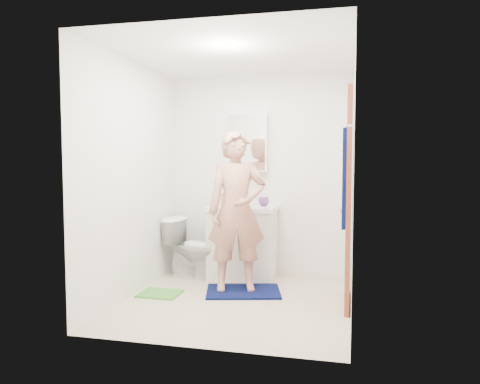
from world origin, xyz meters
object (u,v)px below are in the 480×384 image
vanity_cabinet (243,244)px  toothbrush_cup (264,202)px  medicine_cabinet (247,143)px  toilet (195,247)px  man (237,211)px  towel (344,178)px  soap_dispenser (224,197)px

vanity_cabinet → toothbrush_cup: size_ratio=6.40×
medicine_cabinet → toilet: (-0.56, -0.34, -1.25)m
medicine_cabinet → toilet: size_ratio=0.99×
man → toilet: bearing=124.0°
medicine_cabinet → towel: (1.18, -1.71, -0.35)m
towel → medicine_cabinet: bearing=124.6°
toilet → towel: bearing=-121.4°
vanity_cabinet → man: size_ratio=0.48×
vanity_cabinet → toilet: vanity_cabinet is taller
toothbrush_cup → man: 0.68m
vanity_cabinet → medicine_cabinet: size_ratio=1.14×
vanity_cabinet → medicine_cabinet: (0.00, 0.22, 1.20)m
vanity_cabinet → man: man is taller
soap_dispenser → toothbrush_cup: size_ratio=1.66×
vanity_cabinet → toothbrush_cup: bearing=15.6°
toilet → soap_dispenser: size_ratio=3.41×
medicine_cabinet → toothbrush_cup: (0.24, -0.16, -0.70)m
soap_dispenser → toothbrush_cup: bearing=14.6°
toilet → medicine_cabinet: bearing=-51.8°
towel → toothbrush_cup: 1.85m
vanity_cabinet → medicine_cabinet: 1.22m
man → vanity_cabinet: bearing=77.9°
toilet → man: bearing=-120.3°
medicine_cabinet → towel: bearing=-55.4°
medicine_cabinet → vanity_cabinet: bearing=-90.0°
vanity_cabinet → toothbrush_cup: 0.56m
vanity_cabinet → soap_dispenser: soap_dispenser is taller
soap_dispenser → man: (0.28, -0.54, -0.09)m
soap_dispenser → toothbrush_cup: (0.45, 0.12, -0.05)m
medicine_cabinet → man: medicine_cabinet is taller
medicine_cabinet → toothbrush_cup: 0.76m
medicine_cabinet → towel: 2.11m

